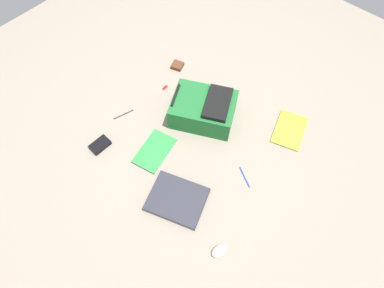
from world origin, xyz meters
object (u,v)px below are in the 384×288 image
(pen_blue, at_px, (245,177))
(power_brick, at_px, (100,145))
(pen_black, at_px, (123,114))
(earbud_pouch, at_px, (177,66))
(book_comic, at_px, (290,130))
(backpack, at_px, (204,109))
(computer_mouse, at_px, (219,251))
(usb_stick, at_px, (165,87))
(laptop, at_px, (177,199))
(book_blue, at_px, (155,151))

(pen_blue, bearing_deg, power_brick, -151.91)
(pen_black, distance_m, earbud_pouch, 0.56)
(book_comic, bearing_deg, backpack, -149.06)
(computer_mouse, relative_size, usb_stick, 2.05)
(backpack, height_order, pen_black, backpack)
(pen_black, height_order, earbud_pouch, earbud_pouch)
(backpack, distance_m, pen_blue, 0.51)
(laptop, distance_m, earbud_pouch, 1.04)
(usb_stick, bearing_deg, book_blue, -53.10)
(computer_mouse, height_order, pen_blue, computer_mouse)
(power_brick, height_order, pen_black, power_brick)
(laptop, bearing_deg, pen_blue, 61.12)
(backpack, xyz_separation_m, book_comic, (0.49, 0.29, -0.08))
(earbud_pouch, bearing_deg, book_comic, 4.83)
(usb_stick, bearing_deg, pen_blue, -12.12)
(power_brick, relative_size, pen_black, 0.87)
(laptop, height_order, pen_black, laptop)
(book_comic, relative_size, book_blue, 1.05)
(pen_blue, distance_m, usb_stick, 0.86)
(book_blue, bearing_deg, pen_blue, 24.04)
(laptop, distance_m, power_brick, 0.61)
(book_comic, bearing_deg, book_blue, -128.13)
(laptop, relative_size, power_brick, 3.09)
(book_blue, bearing_deg, usb_stick, 126.90)
(power_brick, distance_m, usb_stick, 0.62)
(book_blue, distance_m, usb_stick, 0.52)
(book_blue, xyz_separation_m, earbud_pouch, (-0.38, 0.62, 0.00))
(pen_black, bearing_deg, computer_mouse, -14.13)
(usb_stick, bearing_deg, backpack, -1.67)
(power_brick, xyz_separation_m, pen_blue, (0.82, 0.44, -0.01))
(book_comic, relative_size, usb_stick, 7.11)
(laptop, distance_m, pen_black, 0.71)
(backpack, distance_m, power_brick, 0.70)
(laptop, xyz_separation_m, book_blue, (-0.32, 0.14, -0.01))
(backpack, relative_size, power_brick, 3.86)
(pen_black, bearing_deg, pen_blue, 11.01)
(computer_mouse, bearing_deg, usb_stick, 164.22)
(earbud_pouch, bearing_deg, laptop, -47.31)
(book_blue, xyz_separation_m, computer_mouse, (0.69, -0.20, 0.01))
(earbud_pouch, bearing_deg, book_blue, -58.47)
(power_brick, bearing_deg, computer_mouse, -0.04)
(book_comic, relative_size, pen_black, 2.18)
(earbud_pouch, bearing_deg, power_brick, -83.52)
(usb_stick, bearing_deg, laptop, -41.28)
(book_comic, bearing_deg, usb_stick, -161.79)
(computer_mouse, distance_m, usb_stick, 1.17)
(computer_mouse, xyz_separation_m, pen_black, (-1.05, 0.26, -0.01))
(laptop, height_order, earbud_pouch, laptop)
(book_blue, height_order, pen_blue, book_blue)
(backpack, distance_m, pen_black, 0.55)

